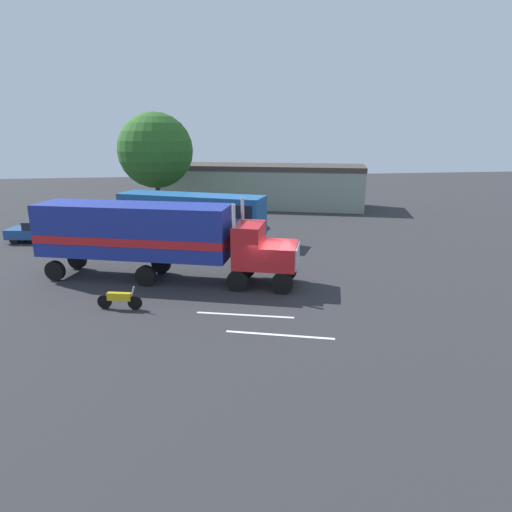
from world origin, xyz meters
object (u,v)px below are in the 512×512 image
(person_bystander, at_px, (236,252))
(parked_car, at_px, (40,231))
(semi_truck, at_px, (154,235))
(tree_left, at_px, (155,151))
(parked_bus, at_px, (191,212))
(motorcycle, at_px, (120,299))

(person_bystander, relative_size, parked_car, 0.35)
(semi_truck, relative_size, tree_left, 1.48)
(parked_bus, bearing_deg, tree_left, 108.11)
(parked_car, relative_size, tree_left, 0.48)
(tree_left, bearing_deg, parked_bus, -71.89)
(parked_bus, distance_m, tree_left, 10.40)
(parked_bus, xyz_separation_m, parked_car, (-11.10, 0.96, -1.26))
(motorcycle, distance_m, tree_left, 23.03)
(person_bystander, height_order, parked_car, person_bystander)
(parked_car, bearing_deg, tree_left, 44.95)
(semi_truck, distance_m, motorcycle, 4.79)
(semi_truck, height_order, parked_bus, semi_truck)
(parked_bus, relative_size, tree_left, 1.15)
(person_bystander, xyz_separation_m, tree_left, (-5.56, 16.44, 5.30))
(parked_bus, relative_size, parked_car, 2.39)
(motorcycle, bearing_deg, tree_left, 88.81)
(semi_truck, height_order, motorcycle, semi_truck)
(parked_bus, bearing_deg, semi_truck, -102.83)
(semi_truck, bearing_deg, person_bystander, 20.53)
(parked_car, bearing_deg, parked_bus, -4.94)
(person_bystander, xyz_separation_m, parked_bus, (-2.59, 7.37, 1.17))
(person_bystander, bearing_deg, parked_car, 148.68)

